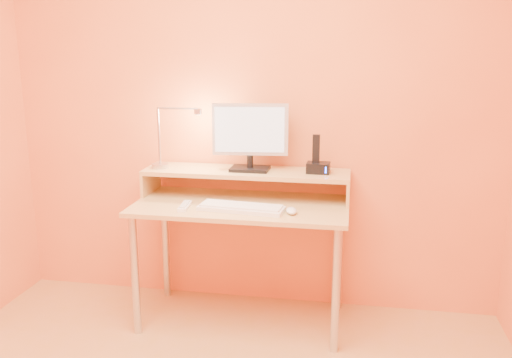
% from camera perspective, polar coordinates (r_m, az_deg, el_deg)
% --- Properties ---
extents(wall_back, '(3.00, 0.04, 2.50)m').
position_cam_1_polar(wall_back, '(3.25, -0.48, 7.97)').
color(wall_back, '#F68245').
rests_on(wall_back, floor).
extents(desk_leg_fl, '(0.04, 0.04, 0.69)m').
position_cam_1_polar(desk_leg_fl, '(3.10, -12.65, -9.94)').
color(desk_leg_fl, silver).
rests_on(desk_leg_fl, floor).
extents(desk_leg_fr, '(0.04, 0.04, 0.69)m').
position_cam_1_polar(desk_leg_fr, '(2.88, 8.44, -11.63)').
color(desk_leg_fr, silver).
rests_on(desk_leg_fr, floor).
extents(desk_leg_bl, '(0.04, 0.04, 0.69)m').
position_cam_1_polar(desk_leg_bl, '(3.53, -9.53, -6.83)').
color(desk_leg_bl, silver).
rests_on(desk_leg_bl, floor).
extents(desk_leg_br, '(0.04, 0.04, 0.69)m').
position_cam_1_polar(desk_leg_br, '(3.34, 8.73, -8.01)').
color(desk_leg_br, silver).
rests_on(desk_leg_br, floor).
extents(desk_lower, '(1.20, 0.60, 0.02)m').
position_cam_1_polar(desk_lower, '(3.05, -1.57, -2.83)').
color(desk_lower, tan).
rests_on(desk_lower, floor).
extents(shelf_riser_left, '(0.02, 0.30, 0.14)m').
position_cam_1_polar(shelf_riser_left, '(3.33, -11.06, -0.23)').
color(shelf_riser_left, tan).
rests_on(shelf_riser_left, desk_lower).
extents(shelf_riser_right, '(0.02, 0.30, 0.14)m').
position_cam_1_polar(shelf_riser_right, '(3.11, 9.72, -1.15)').
color(shelf_riser_right, tan).
rests_on(shelf_riser_right, desk_lower).
extents(desk_shelf, '(1.20, 0.30, 0.02)m').
position_cam_1_polar(desk_shelf, '(3.15, -1.04, 0.72)').
color(desk_shelf, tan).
rests_on(desk_shelf, desk_lower).
extents(monitor_foot, '(0.22, 0.16, 0.02)m').
position_cam_1_polar(monitor_foot, '(3.14, -0.64, 1.09)').
color(monitor_foot, black).
rests_on(monitor_foot, desk_shelf).
extents(monitor_neck, '(0.04, 0.04, 0.07)m').
position_cam_1_polar(monitor_neck, '(3.13, -0.64, 1.88)').
color(monitor_neck, black).
rests_on(monitor_neck, monitor_foot).
extents(monitor_panel, '(0.44, 0.09, 0.30)m').
position_cam_1_polar(monitor_panel, '(3.11, -0.62, 5.26)').
color(monitor_panel, '#B4B4BA').
rests_on(monitor_panel, monitor_neck).
extents(monitor_back, '(0.39, 0.06, 0.25)m').
position_cam_1_polar(monitor_back, '(3.13, -0.53, 5.32)').
color(monitor_back, black).
rests_on(monitor_back, monitor_panel).
extents(monitor_screen, '(0.39, 0.05, 0.26)m').
position_cam_1_polar(monitor_screen, '(3.09, -0.68, 5.21)').
color(monitor_screen, '#AFC0D1').
rests_on(monitor_screen, monitor_panel).
extents(lamp_base, '(0.10, 0.10, 0.02)m').
position_cam_1_polar(lamp_base, '(3.25, -10.08, 1.38)').
color(lamp_base, silver).
rests_on(lamp_base, desk_shelf).
extents(lamp_post, '(0.01, 0.01, 0.33)m').
position_cam_1_polar(lamp_post, '(3.22, -10.21, 4.47)').
color(lamp_post, silver).
rests_on(lamp_post, lamp_base).
extents(lamp_arm, '(0.24, 0.01, 0.01)m').
position_cam_1_polar(lamp_arm, '(3.16, -8.28, 7.39)').
color(lamp_arm, silver).
rests_on(lamp_arm, lamp_post).
extents(lamp_head, '(0.04, 0.04, 0.03)m').
position_cam_1_polar(lamp_head, '(3.12, -6.16, 7.11)').
color(lamp_head, silver).
rests_on(lamp_head, lamp_arm).
extents(lamp_bulb, '(0.03, 0.03, 0.00)m').
position_cam_1_polar(lamp_bulb, '(3.13, -6.15, 6.82)').
color(lamp_bulb, '#FFEAC6').
rests_on(lamp_bulb, lamp_head).
extents(phone_dock, '(0.13, 0.10, 0.06)m').
position_cam_1_polar(phone_dock, '(3.09, 6.60, 1.19)').
color(phone_dock, black).
rests_on(phone_dock, desk_shelf).
extents(phone_handset, '(0.04, 0.03, 0.16)m').
position_cam_1_polar(phone_handset, '(3.07, 6.37, 3.21)').
color(phone_handset, black).
rests_on(phone_handset, phone_dock).
extents(phone_led, '(0.01, 0.00, 0.04)m').
position_cam_1_polar(phone_led, '(3.03, 7.38, 0.95)').
color(phone_led, blue).
rests_on(phone_led, phone_dock).
extents(keyboard, '(0.47, 0.20, 0.02)m').
position_cam_1_polar(keyboard, '(2.91, -1.57, -3.13)').
color(keyboard, white).
rests_on(keyboard, desk_lower).
extents(mouse, '(0.08, 0.11, 0.03)m').
position_cam_1_polar(mouse, '(2.86, 3.76, -3.36)').
color(mouse, silver).
rests_on(mouse, desk_lower).
extents(remote_control, '(0.06, 0.17, 0.02)m').
position_cam_1_polar(remote_control, '(2.98, -7.52, -2.87)').
color(remote_control, white).
rests_on(remote_control, desk_lower).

